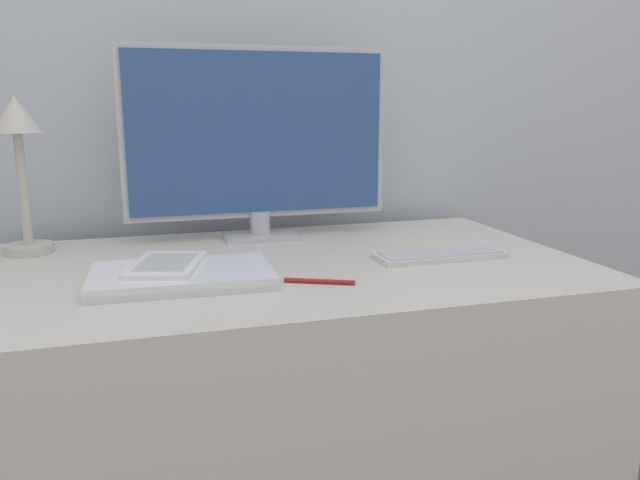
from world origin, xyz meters
The scene contains 8 objects.
wall_back centered at (0.00, 0.58, 1.20)m, with size 3.60×0.05×2.40m.
desk centered at (0.00, 0.13, 0.38)m, with size 1.26×0.73×0.76m.
monitor centered at (0.01, 0.38, 1.00)m, with size 0.64×0.11×0.46m.
keyboard centered at (0.34, 0.07, 0.76)m, with size 0.28×0.10×0.01m.
laptop centered at (-0.21, 0.04, 0.77)m, with size 0.34×0.22×0.02m.
ereader centered at (-0.24, 0.07, 0.78)m, with size 0.17×0.22×0.01m.
desk_lamp centered at (-0.52, 0.37, 0.99)m, with size 0.11×0.11×0.34m.
pen centered at (0.03, -0.04, 0.76)m, with size 0.12×0.06×0.01m.
Camera 1 is at (-0.28, -1.11, 1.08)m, focal length 35.00 mm.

